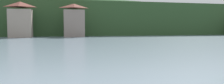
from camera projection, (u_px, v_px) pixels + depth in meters
The scene contains 3 objects.
wooded_hillside at pixel (59, 23), 112.97m from camera, with size 352.00×67.01×29.88m.
shore_building_west at pixel (21, 20), 67.43m from camera, with size 6.94×5.02×10.90m.
shore_building_westcentral at pixel (74, 21), 70.77m from camera, with size 6.78×4.18×10.59m.
Camera 1 is at (-4.64, 17.54, 3.09)m, focal length 35.57 mm.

